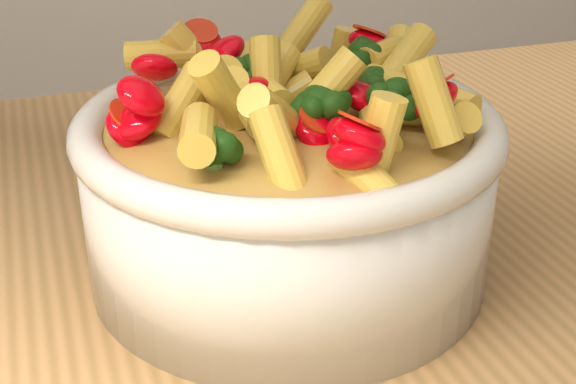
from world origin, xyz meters
name	(u,v)px	position (x,y,z in m)	size (l,w,h in m)	color
serving_bowl	(288,190)	(0.03, -0.01, 0.96)	(0.27, 0.27, 0.12)	silver
pasta_salad	(288,84)	(0.03, -0.01, 1.03)	(0.21, 0.21, 0.05)	gold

